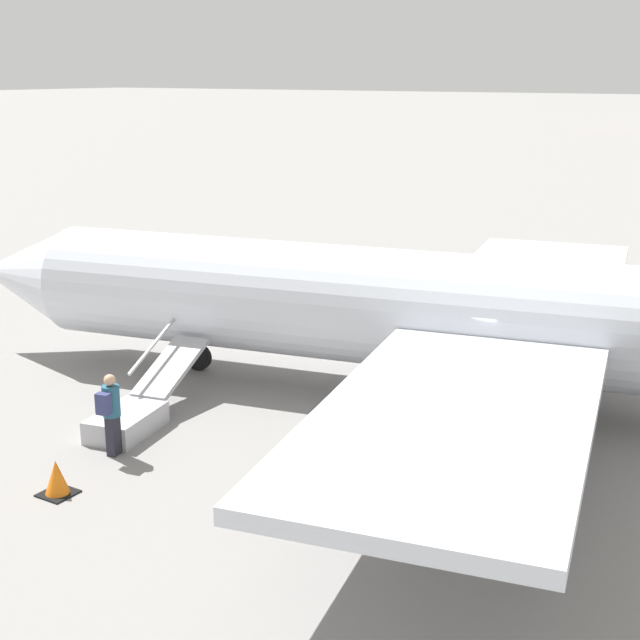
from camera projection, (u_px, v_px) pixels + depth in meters
The scene contains 5 objects.
ground_plane at pixel (459, 402), 21.17m from camera, with size 600.00×600.00×0.00m, color gray.
airplane_main at pixel (504, 317), 20.26m from camera, with size 28.06×21.21×7.37m.
boarding_stairs at pixel (136, 410), 19.66m from camera, with size 1.80×4.14×1.79m.
passenger at pixel (111, 409), 18.00m from camera, with size 0.39×0.56×1.74m.
traffic_cone_near_stairs at pixel (57, 479), 16.50m from camera, with size 0.62×0.62×0.68m.
Camera 1 is at (-7.62, 18.63, 7.61)m, focal length 50.00 mm.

